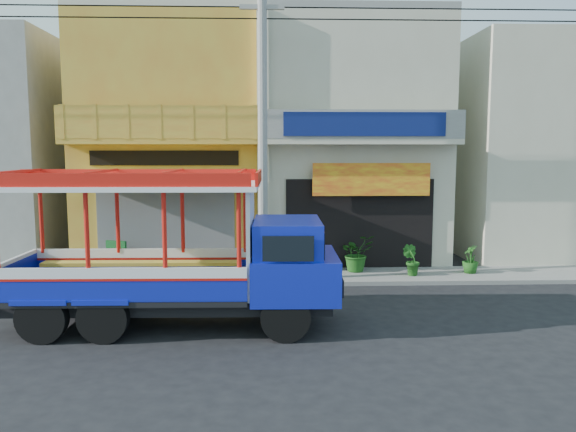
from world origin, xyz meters
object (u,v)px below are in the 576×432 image
(songthaew_truck, at_px, (195,253))
(potted_plant_a, at_px, (357,253))
(potted_plant_b, at_px, (411,260))
(potted_plant_c, at_px, (471,259))
(green_sign, at_px, (117,260))
(utility_pole, at_px, (268,104))

(songthaew_truck, height_order, potted_plant_a, songthaew_truck)
(potted_plant_b, height_order, potted_plant_c, potted_plant_b)
(songthaew_truck, height_order, potted_plant_b, songthaew_truck)
(green_sign, height_order, potted_plant_a, potted_plant_a)
(green_sign, xyz_separation_m, potted_plant_c, (10.56, -0.21, 0.00))
(utility_pole, height_order, potted_plant_a, utility_pole)
(utility_pole, xyz_separation_m, songthaew_truck, (-1.57, -3.81, -3.41))
(songthaew_truck, bearing_deg, potted_plant_a, 49.19)
(potted_plant_c, bearing_deg, utility_pole, -75.49)
(potted_plant_a, distance_m, potted_plant_b, 1.64)
(potted_plant_a, xyz_separation_m, potted_plant_b, (1.52, -0.63, -0.11))
(songthaew_truck, distance_m, potted_plant_c, 8.93)
(potted_plant_a, bearing_deg, potted_plant_c, -28.48)
(songthaew_truck, xyz_separation_m, potted_plant_a, (4.25, 4.92, -0.93))
(green_sign, xyz_separation_m, potted_plant_b, (8.70, -0.45, 0.03))
(utility_pole, xyz_separation_m, potted_plant_c, (6.06, 0.72, -4.49))
(potted_plant_b, bearing_deg, songthaew_truck, 68.34)
(potted_plant_b, relative_size, potted_plant_c, 1.06)
(songthaew_truck, bearing_deg, green_sign, 121.71)
(utility_pole, xyz_separation_m, potted_plant_a, (2.68, 1.11, -4.35))
(songthaew_truck, xyz_separation_m, potted_plant_b, (5.76, 4.29, -1.05))
(utility_pole, relative_size, potted_plant_c, 33.04)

